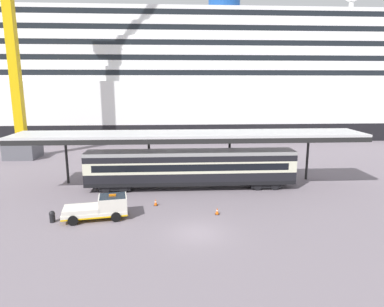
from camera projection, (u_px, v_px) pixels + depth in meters
The scene contains 9 objects.
ground_plane at pixel (198, 233), 25.27m from camera, with size 400.00×400.00×0.00m, color slate.
cruise_ship at pixel (166, 81), 73.25m from camera, with size 143.19×24.76×34.20m.
platform_canopy at pixel (191, 135), 35.27m from camera, with size 36.52×5.19×5.95m.
train_carriage at pixel (191, 167), 35.56m from camera, with size 21.91×2.81×4.11m.
service_truck at pixel (101, 207), 27.83m from camera, with size 5.46×2.90×2.02m.
traffic_cone_near at pixel (156, 202), 30.88m from camera, with size 0.36×0.36×0.63m.
traffic_cone_mid at pixel (217, 211), 28.77m from camera, with size 0.36×0.36×0.61m.
dockside_crane at pixel (16, 43), 47.43m from camera, with size 14.94×4.40×52.29m.
quay_bollard at pixel (52, 216), 27.13m from camera, with size 0.48×0.48×0.96m.
Camera 1 is at (-1.79, -23.45, 11.01)m, focal length 31.43 mm.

